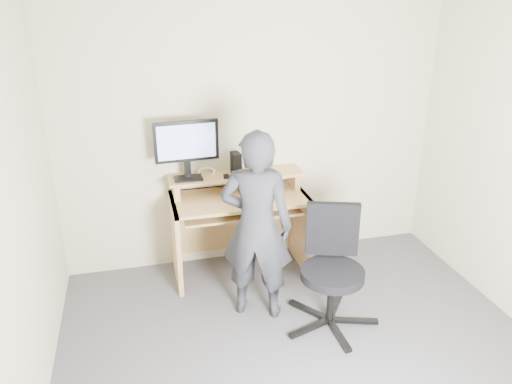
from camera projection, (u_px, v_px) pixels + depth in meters
name	position (u px, v px, depth m)	size (l,w,h in m)	color
ground	(315.00, 375.00, 3.41)	(3.50, 3.50, 0.00)	#4D4D51
back_wall	(253.00, 131.00, 4.50)	(3.50, 0.02, 2.50)	beige
desk	(238.00, 214.00, 4.53)	(1.20, 0.60, 0.91)	tan
monitor	(187.00, 145.00, 4.21)	(0.55, 0.15, 0.52)	black
external_drive	(236.00, 163.00, 4.41)	(0.07, 0.13, 0.20)	black
travel_mug	(254.00, 163.00, 4.45)	(0.08, 0.08, 0.18)	silver
smartphone	(271.00, 170.00, 4.52)	(0.07, 0.13, 0.01)	black
charger	(226.00, 176.00, 4.34)	(0.04, 0.04, 0.04)	black
headphones	(206.00, 172.00, 4.47)	(0.16, 0.16, 0.02)	silver
keyboard	(243.00, 209.00, 4.33)	(0.46, 0.18, 0.03)	black
mouse	(267.00, 197.00, 4.33)	(0.10, 0.06, 0.04)	black
office_chair	(332.00, 263.00, 3.80)	(0.73, 0.70, 0.92)	black
person	(257.00, 227.00, 3.80)	(0.56, 0.37, 1.53)	black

